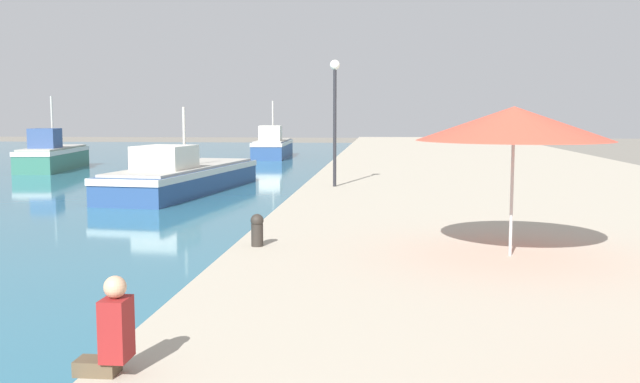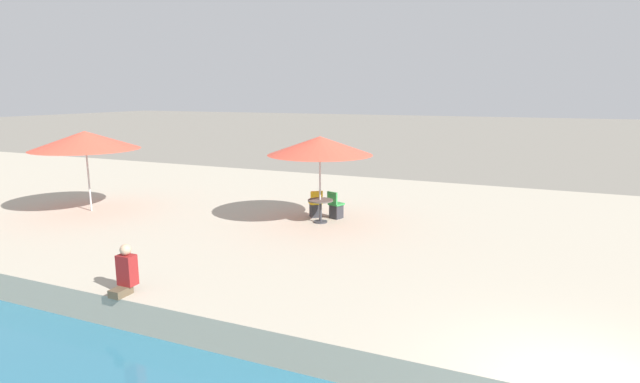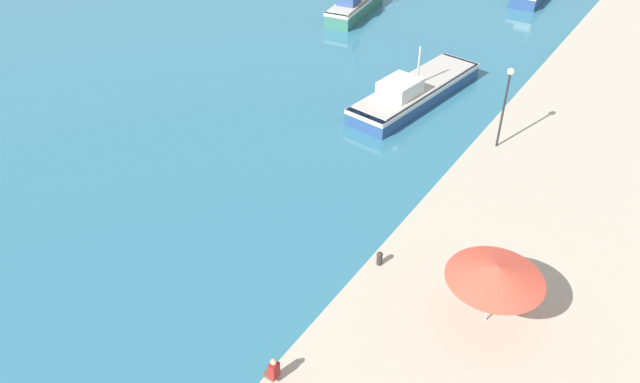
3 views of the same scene
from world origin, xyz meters
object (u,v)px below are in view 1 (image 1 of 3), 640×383
at_px(cafe_umbrella_white, 514,124).
at_px(person_at_quay, 112,331).
at_px(fishing_boat_near, 183,176).
at_px(lamppost, 335,101).
at_px(fishing_boat_mid, 53,155).
at_px(fishing_boat_far, 273,146).
at_px(mooring_bollard, 257,229).

relative_size(cafe_umbrella_white, person_at_quay, 3.48).
height_order(fishing_boat_near, lamppost, lamppost).
height_order(fishing_boat_mid, cafe_umbrella_white, fishing_boat_mid).
height_order(fishing_boat_far, mooring_bollard, fishing_boat_far).
height_order(fishing_boat_near, fishing_boat_mid, fishing_boat_mid).
height_order(fishing_boat_mid, person_at_quay, fishing_boat_mid).
relative_size(fishing_boat_mid, person_at_quay, 7.70).
bearing_deg(lamppost, person_at_quay, -92.66).
bearing_deg(mooring_bollard, fishing_boat_near, 111.31).
bearing_deg(fishing_boat_near, fishing_boat_mid, 142.48).
distance_m(fishing_boat_far, cafe_umbrella_white, 41.32).
xyz_separation_m(fishing_boat_far, mooring_bollard, (6.01, -39.28, 0.18)).
height_order(cafe_umbrella_white, lamppost, lamppost).
height_order(mooring_bollard, lamppost, lamppost).
height_order(fishing_boat_near, cafe_umbrella_white, fishing_boat_near).
distance_m(fishing_boat_mid, person_at_quay, 37.51).
bearing_deg(fishing_boat_far, lamppost, -78.57).
distance_m(fishing_boat_mid, mooring_bollard, 31.42).
bearing_deg(person_at_quay, mooring_bollard, 88.48).
bearing_deg(fishing_boat_far, fishing_boat_near, -92.19).
xyz_separation_m(fishing_boat_near, fishing_boat_mid, (-11.10, 11.09, 0.14)).
relative_size(person_at_quay, lamppost, 0.23).
xyz_separation_m(fishing_boat_near, mooring_bollard, (5.96, -15.29, 0.30)).
height_order(fishing_boat_mid, fishing_boat_far, fishing_boat_mid).
height_order(cafe_umbrella_white, person_at_quay, cafe_umbrella_white).
height_order(fishing_boat_near, mooring_bollard, fishing_boat_near).
distance_m(fishing_boat_near, fishing_boat_far, 23.99).
relative_size(fishing_boat_far, cafe_umbrella_white, 2.36).
distance_m(fishing_boat_near, lamppost, 8.09).
xyz_separation_m(person_at_quay, mooring_bollard, (0.19, 7.12, -0.11)).
bearing_deg(fishing_boat_far, person_at_quay, -85.14).
bearing_deg(fishing_boat_near, cafe_umbrella_white, -48.04).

